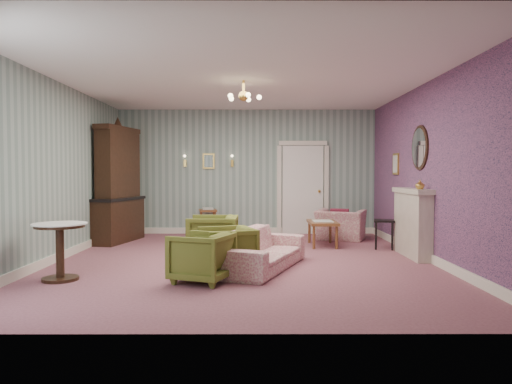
{
  "coord_description": "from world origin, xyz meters",
  "views": [
    {
      "loc": [
        0.18,
        -7.63,
        1.42
      ],
      "look_at": [
        0.2,
        0.4,
        1.1
      ],
      "focal_mm": 33.33,
      "sensor_mm": 36.0,
      "label": 1
    }
  ],
  "objects_px": {
    "olive_chair_a": "(202,255)",
    "sofa_chintz": "(262,242)",
    "fireplace": "(412,223)",
    "side_table_black": "(384,235)",
    "wingback_chair": "(341,220)",
    "dresser": "(118,181)",
    "olive_chair_c": "(213,235)",
    "olive_chair_b": "(227,248)",
    "pedestal_table": "(60,252)",
    "coffee_table": "(322,233)"
  },
  "relations": [
    {
      "from": "olive_chair_a",
      "to": "sofa_chintz",
      "type": "xyz_separation_m",
      "value": [
        0.79,
        0.86,
        0.03
      ]
    },
    {
      "from": "fireplace",
      "to": "side_table_black",
      "type": "bearing_deg",
      "value": 109.29
    },
    {
      "from": "fireplace",
      "to": "olive_chair_a",
      "type": "bearing_deg",
      "value": -150.73
    },
    {
      "from": "wingback_chair",
      "to": "fireplace",
      "type": "relative_size",
      "value": 0.7
    },
    {
      "from": "dresser",
      "to": "sofa_chintz",
      "type": "bearing_deg",
      "value": -31.43
    },
    {
      "from": "olive_chair_c",
      "to": "dresser",
      "type": "height_order",
      "value": "dresser"
    },
    {
      "from": "olive_chair_b",
      "to": "pedestal_table",
      "type": "xyz_separation_m",
      "value": [
        -2.19,
        -0.44,
        0.02
      ]
    },
    {
      "from": "dresser",
      "to": "fireplace",
      "type": "height_order",
      "value": "dresser"
    },
    {
      "from": "olive_chair_a",
      "to": "olive_chair_b",
      "type": "height_order",
      "value": "olive_chair_b"
    },
    {
      "from": "wingback_chair",
      "to": "olive_chair_b",
      "type": "bearing_deg",
      "value": 78.51
    },
    {
      "from": "olive_chair_c",
      "to": "pedestal_table",
      "type": "bearing_deg",
      "value": -49.5
    },
    {
      "from": "olive_chair_c",
      "to": "dresser",
      "type": "relative_size",
      "value": 0.32
    },
    {
      "from": "olive_chair_c",
      "to": "fireplace",
      "type": "xyz_separation_m",
      "value": [
        3.37,
        0.26,
        0.18
      ]
    },
    {
      "from": "fireplace",
      "to": "side_table_black",
      "type": "relative_size",
      "value": 2.54
    },
    {
      "from": "fireplace",
      "to": "coffee_table",
      "type": "relative_size",
      "value": 1.46
    },
    {
      "from": "side_table_black",
      "to": "olive_chair_a",
      "type": "bearing_deg",
      "value": -139.43
    },
    {
      "from": "wingback_chair",
      "to": "sofa_chintz",
      "type": "bearing_deg",
      "value": 82.35
    },
    {
      "from": "fireplace",
      "to": "pedestal_table",
      "type": "bearing_deg",
      "value": -161.19
    },
    {
      "from": "coffee_table",
      "to": "pedestal_table",
      "type": "xyz_separation_m",
      "value": [
        -3.9,
        -2.98,
        0.14
      ]
    },
    {
      "from": "fireplace",
      "to": "pedestal_table",
      "type": "height_order",
      "value": "fireplace"
    },
    {
      "from": "side_table_black",
      "to": "pedestal_table",
      "type": "relative_size",
      "value": 0.72
    },
    {
      "from": "sofa_chintz",
      "to": "fireplace",
      "type": "distance_m",
      "value": 2.79
    },
    {
      "from": "wingback_chair",
      "to": "pedestal_table",
      "type": "distance_m",
      "value": 5.85
    },
    {
      "from": "sofa_chintz",
      "to": "coffee_table",
      "type": "bearing_deg",
      "value": -7.68
    },
    {
      "from": "olive_chair_c",
      "to": "wingback_chair",
      "type": "relative_size",
      "value": 0.82
    },
    {
      "from": "olive_chair_c",
      "to": "side_table_black",
      "type": "xyz_separation_m",
      "value": [
        3.11,
        1.03,
        -0.13
      ]
    },
    {
      "from": "sofa_chintz",
      "to": "wingback_chair",
      "type": "distance_m",
      "value": 3.54
    },
    {
      "from": "olive_chair_c",
      "to": "fireplace",
      "type": "distance_m",
      "value": 3.39
    },
    {
      "from": "olive_chair_a",
      "to": "pedestal_table",
      "type": "xyz_separation_m",
      "value": [
        -1.88,
        0.1,
        0.03
      ]
    },
    {
      "from": "olive_chair_b",
      "to": "wingback_chair",
      "type": "xyz_separation_m",
      "value": [
        2.22,
        3.41,
        0.06
      ]
    },
    {
      "from": "olive_chair_b",
      "to": "side_table_black",
      "type": "xyz_separation_m",
      "value": [
        2.8,
        2.12,
        -0.09
      ]
    },
    {
      "from": "olive_chair_b",
      "to": "coffee_table",
      "type": "xyz_separation_m",
      "value": [
        1.71,
        2.54,
        -0.12
      ]
    },
    {
      "from": "wingback_chair",
      "to": "pedestal_table",
      "type": "bearing_deg",
      "value": 62.71
    },
    {
      "from": "olive_chair_a",
      "to": "sofa_chintz",
      "type": "height_order",
      "value": "sofa_chintz"
    },
    {
      "from": "sofa_chintz",
      "to": "side_table_black",
      "type": "height_order",
      "value": "sofa_chintz"
    },
    {
      "from": "olive_chair_b",
      "to": "coffee_table",
      "type": "relative_size",
      "value": 0.76
    },
    {
      "from": "fireplace",
      "to": "olive_chair_b",
      "type": "bearing_deg",
      "value": -156.19
    },
    {
      "from": "wingback_chair",
      "to": "fireplace",
      "type": "bearing_deg",
      "value": 134.12
    },
    {
      "from": "coffee_table",
      "to": "sofa_chintz",
      "type": "bearing_deg",
      "value": -118.76
    },
    {
      "from": "sofa_chintz",
      "to": "olive_chair_b",
      "type": "bearing_deg",
      "value": 144.16
    },
    {
      "from": "olive_chair_b",
      "to": "wingback_chair",
      "type": "distance_m",
      "value": 4.07
    },
    {
      "from": "olive_chair_b",
      "to": "fireplace",
      "type": "relative_size",
      "value": 0.52
    },
    {
      "from": "wingback_chair",
      "to": "coffee_table",
      "type": "bearing_deg",
      "value": 80.97
    },
    {
      "from": "olive_chair_b",
      "to": "side_table_black",
      "type": "distance_m",
      "value": 3.52
    },
    {
      "from": "olive_chair_a",
      "to": "fireplace",
      "type": "xyz_separation_m",
      "value": [
        3.37,
        1.89,
        0.22
      ]
    },
    {
      "from": "dresser",
      "to": "olive_chair_b",
      "type": "bearing_deg",
      "value": -39.74
    },
    {
      "from": "olive_chair_a",
      "to": "olive_chair_b",
      "type": "xyz_separation_m",
      "value": [
        0.3,
        0.54,
        0.01
      ]
    },
    {
      "from": "olive_chair_a",
      "to": "olive_chair_b",
      "type": "relative_size",
      "value": 0.98
    },
    {
      "from": "olive_chair_a",
      "to": "pedestal_table",
      "type": "distance_m",
      "value": 1.89
    },
    {
      "from": "dresser",
      "to": "pedestal_table",
      "type": "relative_size",
      "value": 3.28
    }
  ]
}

